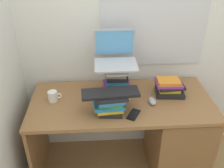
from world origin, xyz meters
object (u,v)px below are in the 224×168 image
at_px(mug, 53,96).
at_px(cell_phone, 134,115).
at_px(computer_mouse, 152,101).
at_px(keyboard, 110,93).
at_px(book_stack_tall, 116,81).
at_px(laptop, 115,55).
at_px(book_stack_side, 169,87).
at_px(desk, 164,133).
at_px(book_stack_keyboard_riser, 110,103).

height_order(mug, cell_phone, mug).
bearing_deg(computer_mouse, keyboard, -163.69).
bearing_deg(book_stack_tall, computer_mouse, -25.32).
bearing_deg(laptop, book_stack_side, -8.56).
height_order(desk, book_stack_keyboard_riser, book_stack_keyboard_riser).
bearing_deg(keyboard, desk, 10.34).
distance_m(laptop, cell_phone, 0.49).
bearing_deg(computer_mouse, cell_phone, -138.86).
distance_m(laptop, mug, 0.60).
bearing_deg(cell_phone, book_stack_keyboard_riser, -167.85).
xyz_separation_m(laptop, computer_mouse, (0.29, -0.19, -0.32)).
bearing_deg(book_stack_tall, mug, -174.13).
distance_m(laptop, keyboard, 0.34).
height_order(laptop, mug, laptop).
height_order(keyboard, computer_mouse, keyboard).
bearing_deg(laptop, book_stack_keyboard_riser, -101.10).
height_order(book_stack_side, keyboard, keyboard).
bearing_deg(book_stack_side, desk, -103.76).
distance_m(book_stack_keyboard_riser, laptop, 0.39).
xyz_separation_m(book_stack_tall, keyboard, (-0.06, -0.23, 0.04)).
bearing_deg(computer_mouse, laptop, 146.10).
bearing_deg(desk, mug, 176.51).
bearing_deg(mug, keyboard, -21.75).
bearing_deg(laptop, keyboard, -100.94).
height_order(desk, keyboard, keyboard).
relative_size(book_stack_tall, laptop, 0.83).
xyz_separation_m(desk, mug, (-0.93, 0.06, 0.39)).
relative_size(book_stack_side, computer_mouse, 2.37).
height_order(keyboard, mug, keyboard).
distance_m(book_stack_side, cell_phone, 0.44).
height_order(laptop, cell_phone, laptop).
relative_size(book_stack_keyboard_riser, laptop, 0.77).
distance_m(mug, cell_phone, 0.67).
relative_size(desk, mug, 13.26).
relative_size(book_stack_side, cell_phone, 1.81).
bearing_deg(mug, cell_phone, -20.23).
xyz_separation_m(book_stack_tall, cell_phone, (0.11, -0.28, -0.13)).
xyz_separation_m(desk, computer_mouse, (-0.14, -0.02, 0.36)).
distance_m(desk, mug, 1.01).
xyz_separation_m(book_stack_tall, laptop, (-0.00, 0.06, 0.20)).
height_order(computer_mouse, cell_phone, computer_mouse).
distance_m(keyboard, computer_mouse, 0.39).
height_order(book_stack_tall, keyboard, book_stack_tall).
bearing_deg(keyboard, computer_mouse, 12.22).
xyz_separation_m(book_stack_side, cell_phone, (-0.34, -0.27, -0.06)).
distance_m(book_stack_tall, keyboard, 0.24).
bearing_deg(cell_phone, computer_mouse, 69.86).
height_order(book_stack_tall, cell_phone, book_stack_tall).
relative_size(book_stack_keyboard_riser, cell_phone, 1.89).
bearing_deg(book_stack_side, keyboard, -156.08).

